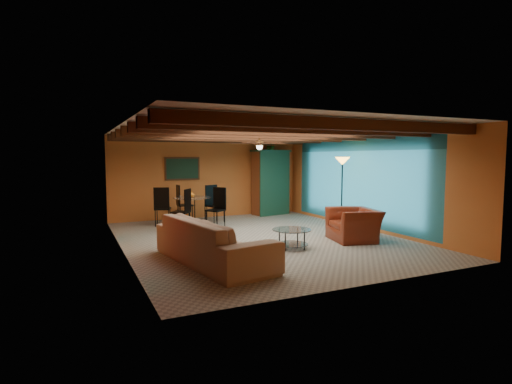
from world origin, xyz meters
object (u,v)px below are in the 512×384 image
coffee_table (292,239)px  floor_lamp (342,193)px  armchair (354,225)px  sofa (213,240)px  potted_plant (271,145)px  dining_table (192,206)px  armoire (271,183)px  vase (192,183)px

coffee_table → floor_lamp: 2.98m
floor_lamp → armchair: bearing=-115.6°
sofa → potted_plant: bearing=-46.1°
coffee_table → potted_plant: potted_plant is taller
dining_table → armoire: (3.17, 1.05, 0.52)m
sofa → dining_table: (0.80, 4.33, 0.15)m
armoire → floor_lamp: armoire is taller
floor_lamp → vase: size_ratio=11.74×
armchair → coffee_table: (-1.81, -0.11, -0.17)m
sofa → floor_lamp: size_ratio=1.45×
coffee_table → floor_lamp: size_ratio=0.42×
potted_plant → vase: (-3.17, -1.05, -1.20)m
armchair → vase: bearing=-128.9°
armchair → vase: (-2.97, 3.81, 0.86)m
armoire → coffee_table: bearing=-124.1°
floor_lamp → dining_table: bearing=146.0°
dining_table → vase: vase is taller
armchair → floor_lamp: (0.65, 1.36, 0.63)m
coffee_table → vase: bearing=106.5°
potted_plant → vase: potted_plant is taller
vase → armchair: bearing=-52.1°
sofa → coffee_table: size_ratio=3.42×
floor_lamp → potted_plant: 3.80m
dining_table → vase: bearing=180.0°
dining_table → vase: size_ratio=12.89×
sofa → armoire: bearing=-46.1°
potted_plant → vase: 3.55m
potted_plant → vase: size_ratio=2.76×
armoire → vase: size_ratio=12.74×
sofa → dining_table: 4.41m
dining_table → armchair: bearing=-52.1°
dining_table → potted_plant: size_ratio=4.68×
dining_table → sofa: bearing=-100.5°
armoire → floor_lamp: (0.45, -3.49, -0.09)m
dining_table → potted_plant: potted_plant is taller
armchair → floor_lamp: 1.64m
coffee_table → armoire: size_ratio=0.39×
sofa → dining_table: bearing=-20.2°
coffee_table → potted_plant: (2.01, 4.97, 2.23)m
potted_plant → dining_table: bearing=-161.7°
dining_table → floor_lamp: size_ratio=1.10×
coffee_table → dining_table: 4.11m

